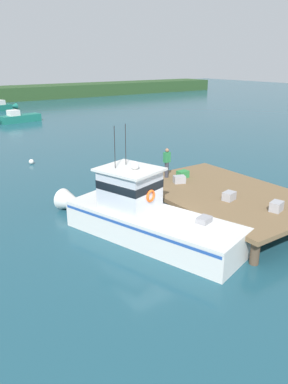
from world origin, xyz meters
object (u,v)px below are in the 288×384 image
object	(u,v)px
deckhand_by_the_boat	(167,162)
moored_boat_outer_mooring	(17,118)
crate_stack_near_edge	(229,196)
bait_bucket	(156,176)
crate_stack_mid_dock	(276,206)
main_fishing_boat	(141,215)
crate_single_far	(179,179)
crate_single_by_cleat	(183,174)
mooring_buoy_channel_marker	(31,162)

from	to	relation	value
deckhand_by_the_boat	moored_boat_outer_mooring	size ratio (longest dim) A/B	0.26
crate_stack_near_edge	bait_bucket	xyz separation A→B (m)	(-0.89, 4.45, -0.03)
crate_stack_near_edge	crate_stack_mid_dock	distance (m)	2.20
main_fishing_boat	crate_stack_near_edge	world-z (taller)	main_fishing_boat
crate_stack_near_edge	crate_single_far	xyz separation A→B (m)	(-0.24, 3.28, -0.01)
crate_single_by_cleat	crate_single_far	size ratio (longest dim) A/B	1.00
crate_single_far	moored_boat_outer_mooring	xyz separation A→B (m)	(1.41, 32.29, -0.86)
crate_stack_mid_dock	mooring_buoy_channel_marker	distance (m)	18.51
crate_stack_mid_dock	crate_stack_near_edge	bearing A→B (deg)	107.67
crate_stack_near_edge	moored_boat_outer_mooring	world-z (taller)	crate_stack_near_edge
crate_stack_mid_dock	deckhand_by_the_boat	distance (m)	6.63
bait_bucket	crate_stack_mid_dock	bearing A→B (deg)	-76.63
crate_stack_near_edge	bait_bucket	bearing A→B (deg)	101.29
moored_boat_outer_mooring	mooring_buoy_channel_marker	xyz separation A→B (m)	(-5.15, -19.79, -0.35)
crate_stack_near_edge	crate_single_far	distance (m)	3.29
main_fishing_boat	crate_single_by_cleat	bearing A→B (deg)	29.90
bait_bucket	deckhand_by_the_boat	size ratio (longest dim) A/B	0.21
main_fishing_boat	bait_bucket	world-z (taller)	main_fishing_boat
main_fishing_boat	deckhand_by_the_boat	world-z (taller)	main_fishing_boat
main_fishing_boat	mooring_buoy_channel_marker	size ratio (longest dim) A/B	26.95
crate_stack_near_edge	mooring_buoy_channel_marker	distance (m)	16.32
bait_bucket	crate_single_far	bearing A→B (deg)	-60.84
crate_stack_mid_dock	deckhand_by_the_boat	bearing A→B (deg)	97.38
bait_bucket	moored_boat_outer_mooring	size ratio (longest dim) A/B	0.06
moored_boat_outer_mooring	mooring_buoy_channel_marker	size ratio (longest dim) A/B	16.75
main_fishing_boat	crate_stack_mid_dock	distance (m)	5.83
crate_single_by_cleat	moored_boat_outer_mooring	xyz separation A→B (m)	(0.65, 31.67, -0.86)
crate_single_by_cleat	crate_stack_near_edge	distance (m)	3.94
moored_boat_outer_mooring	mooring_buoy_channel_marker	world-z (taller)	moored_boat_outer_mooring
crate_single_far	moored_boat_outer_mooring	distance (m)	32.33
crate_single_far	mooring_buoy_channel_marker	size ratio (longest dim) A/B	1.63
crate_single_by_cleat	deckhand_by_the_boat	size ratio (longest dim) A/B	0.37
crate_single_by_cleat	deckhand_by_the_boat	world-z (taller)	deckhand_by_the_boat
crate_single_far	moored_boat_outer_mooring	bearing A→B (deg)	87.49
crate_stack_near_edge	main_fishing_boat	bearing A→B (deg)	163.01
crate_single_by_cleat	mooring_buoy_channel_marker	distance (m)	12.76
crate_single_by_cleat	mooring_buoy_channel_marker	bearing A→B (deg)	110.76
main_fishing_boat	crate_single_by_cleat	distance (m)	5.34
crate_stack_mid_dock	deckhand_by_the_boat	size ratio (longest dim) A/B	0.37
crate_single_far	moored_boat_outer_mooring	world-z (taller)	crate_single_far
bait_bucket	mooring_buoy_channel_marker	world-z (taller)	bait_bucket
bait_bucket	mooring_buoy_channel_marker	bearing A→B (deg)	105.23
crate_stack_near_edge	crate_single_by_cleat	bearing A→B (deg)	82.27
main_fishing_boat	crate_stack_near_edge	distance (m)	4.29
main_fishing_boat	bait_bucket	xyz separation A→B (m)	(3.20, 3.20, 0.36)
moored_boat_outer_mooring	deckhand_by_the_boat	bearing A→B (deg)	-92.49
main_fishing_boat	mooring_buoy_channel_marker	xyz separation A→B (m)	(0.11, 14.53, -0.82)
crate_single_by_cleat	crate_stack_mid_dock	distance (m)	6.00
crate_stack_near_edge	crate_stack_mid_dock	world-z (taller)	crate_stack_mid_dock
crate_single_by_cleat	crate_single_far	distance (m)	0.99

